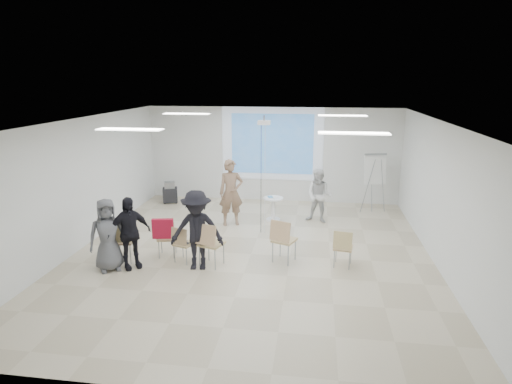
# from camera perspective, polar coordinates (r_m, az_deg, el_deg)

# --- Properties ---
(floor) EXTENTS (8.00, 9.00, 0.10)m
(floor) POSITION_cam_1_polar(r_m,az_deg,el_deg) (9.85, -0.66, -8.53)
(floor) COLOR beige
(floor) RESTS_ON ground
(ceiling) EXTENTS (8.00, 9.00, 0.10)m
(ceiling) POSITION_cam_1_polar(r_m,az_deg,el_deg) (9.07, -0.72, 9.74)
(ceiling) COLOR white
(ceiling) RESTS_ON wall_back
(wall_back) EXTENTS (8.00, 0.10, 3.00)m
(wall_back) POSITION_cam_1_polar(r_m,az_deg,el_deg) (13.75, 2.19, 5.02)
(wall_back) COLOR silver
(wall_back) RESTS_ON floor
(wall_left) EXTENTS (0.10, 9.00, 3.00)m
(wall_left) POSITION_cam_1_polar(r_m,az_deg,el_deg) (10.71, -22.65, 0.98)
(wall_left) COLOR silver
(wall_left) RESTS_ON floor
(wall_right) EXTENTS (0.10, 9.00, 3.00)m
(wall_right) POSITION_cam_1_polar(r_m,az_deg,el_deg) (9.62, 23.92, -0.65)
(wall_right) COLOR silver
(wall_right) RESTS_ON floor
(projection_halo) EXTENTS (3.20, 0.01, 2.30)m
(projection_halo) POSITION_cam_1_polar(r_m,az_deg,el_deg) (13.63, 2.17, 6.42)
(projection_halo) COLOR silver
(projection_halo) RESTS_ON wall_back
(projection_image) EXTENTS (2.60, 0.01, 1.90)m
(projection_image) POSITION_cam_1_polar(r_m,az_deg,el_deg) (13.61, 2.17, 6.41)
(projection_image) COLOR #3777BD
(projection_image) RESTS_ON wall_back
(pedestal_table) EXTENTS (0.71, 0.71, 0.68)m
(pedestal_table) POSITION_cam_1_polar(r_m,az_deg,el_deg) (11.94, 2.32, -2.07)
(pedestal_table) COLOR white
(pedestal_table) RESTS_ON floor
(player_left) EXTENTS (0.87, 0.73, 2.04)m
(player_left) POSITION_cam_1_polar(r_m,az_deg,el_deg) (11.45, -3.35, 0.50)
(player_left) COLOR #8E6E57
(player_left) RESTS_ON floor
(player_right) EXTENTS (0.94, 0.83, 1.65)m
(player_right) POSITION_cam_1_polar(r_m,az_deg,el_deg) (11.82, 8.41, -0.14)
(player_right) COLOR silver
(player_right) RESTS_ON floor
(controller_left) EXTENTS (0.08, 0.13, 0.04)m
(controller_left) POSITION_cam_1_polar(r_m,az_deg,el_deg) (11.58, -2.26, 2.32)
(controller_left) COLOR white
(controller_left) RESTS_ON player_left
(controller_right) EXTENTS (0.07, 0.13, 0.04)m
(controller_right) POSITION_cam_1_polar(r_m,az_deg,el_deg) (11.99, 7.60, 1.53)
(controller_right) COLOR white
(controller_right) RESTS_ON player_right
(chair_far_left) EXTENTS (0.48, 0.51, 0.92)m
(chair_far_left) POSITION_cam_1_polar(r_m,az_deg,el_deg) (9.65, -17.35, -5.95)
(chair_far_left) COLOR tan
(chair_far_left) RESTS_ON floor
(chair_left_mid) EXTENTS (0.46, 0.49, 0.85)m
(chair_left_mid) POSITION_cam_1_polar(r_m,az_deg,el_deg) (9.70, -11.87, -5.73)
(chair_left_mid) COLOR tan
(chair_left_mid) RESTS_ON floor
(chair_left_inner) EXTENTS (0.49, 0.51, 0.82)m
(chair_left_inner) POSITION_cam_1_polar(r_m,az_deg,el_deg) (9.36, -9.81, -6.53)
(chair_left_inner) COLOR tan
(chair_left_inner) RESTS_ON floor
(chair_center) EXTENTS (0.58, 0.61, 0.98)m
(chair_center) POSITION_cam_1_polar(r_m,az_deg,el_deg) (9.03, -6.24, -6.52)
(chair_center) COLOR #D0B678
(chair_center) RESTS_ON floor
(chair_right_inner) EXTENTS (0.60, 0.62, 0.98)m
(chair_right_inner) POSITION_cam_1_polar(r_m,az_deg,el_deg) (9.20, 3.57, -6.06)
(chair_right_inner) COLOR tan
(chair_right_inner) RESTS_ON floor
(chair_right_far) EXTENTS (0.45, 0.47, 0.83)m
(chair_right_far) POSITION_cam_1_polar(r_m,az_deg,el_deg) (9.17, 11.52, -7.01)
(chair_right_far) COLOR tan
(chair_right_far) RESTS_ON floor
(red_jacket) EXTENTS (0.47, 0.18, 0.44)m
(red_jacket) POSITION_cam_1_polar(r_m,az_deg,el_deg) (9.50, -12.31, -4.80)
(red_jacket) COLOR #B51630
(red_jacket) RESTS_ON chair_left_mid
(laptop) EXTENTS (0.35, 0.30, 0.02)m
(laptop) POSITION_cam_1_polar(r_m,az_deg,el_deg) (9.44, -9.52, -6.60)
(laptop) COLOR black
(laptop) RESTS_ON chair_left_inner
(audience_left) EXTENTS (1.18, 1.14, 1.77)m
(audience_left) POSITION_cam_1_polar(r_m,az_deg,el_deg) (9.22, -16.62, -4.60)
(audience_left) COLOR black
(audience_left) RESTS_ON floor
(audience_mid) EXTENTS (1.30, 0.79, 1.92)m
(audience_mid) POSITION_cam_1_polar(r_m,az_deg,el_deg) (8.87, -7.91, -4.39)
(audience_mid) COLOR black
(audience_mid) RESTS_ON floor
(audience_outer) EXTENTS (1.00, 0.92, 1.71)m
(audience_outer) POSITION_cam_1_polar(r_m,az_deg,el_deg) (9.28, -19.22, -4.90)
(audience_outer) COLOR slate
(audience_outer) RESTS_ON floor
(flipchart_easel) EXTENTS (0.75, 0.58, 1.77)m
(flipchart_easel) POSITION_cam_1_polar(r_m,az_deg,el_deg) (12.90, 15.58, 2.92)
(flipchart_easel) COLOR gray
(flipchart_easel) RESTS_ON floor
(av_cart) EXTENTS (0.54, 0.49, 0.68)m
(av_cart) POSITION_cam_1_polar(r_m,az_deg,el_deg) (13.93, -11.39, -0.14)
(av_cart) COLOR black
(av_cart) RESTS_ON floor
(ceiling_projector) EXTENTS (0.30, 0.25, 3.00)m
(ceiling_projector) POSITION_cam_1_polar(r_m,az_deg,el_deg) (10.56, 1.07, 8.51)
(ceiling_projector) COLOR white
(ceiling_projector) RESTS_ON ceiling
(fluor_panel_nw) EXTENTS (1.20, 0.30, 0.02)m
(fluor_panel_nw) POSITION_cam_1_polar(r_m,az_deg,el_deg) (11.47, -9.25, 10.25)
(fluor_panel_nw) COLOR white
(fluor_panel_nw) RESTS_ON ceiling
(fluor_panel_ne) EXTENTS (1.20, 0.30, 0.02)m
(fluor_panel_ne) POSITION_cam_1_polar(r_m,az_deg,el_deg) (10.98, 11.46, 9.95)
(fluor_panel_ne) COLOR white
(fluor_panel_ne) RESTS_ON ceiling
(fluor_panel_sw) EXTENTS (1.20, 0.30, 0.02)m
(fluor_panel_sw) POSITION_cam_1_polar(r_m,az_deg,el_deg) (8.20, -16.46, 8.02)
(fluor_panel_sw) COLOR white
(fluor_panel_sw) RESTS_ON ceiling
(fluor_panel_se) EXTENTS (1.20, 0.30, 0.02)m
(fluor_panel_se) POSITION_cam_1_polar(r_m,az_deg,el_deg) (7.50, 12.90, 7.65)
(fluor_panel_se) COLOR white
(fluor_panel_se) RESTS_ON ceiling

